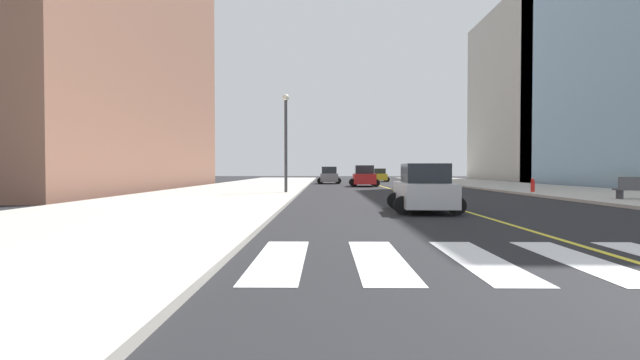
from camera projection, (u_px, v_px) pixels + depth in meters
The scene contains 12 objects.
sidewalk_kerb_west at pixel (199, 199), 24.36m from camera, with size 10.00×120.00×0.15m, color #B2ADA3.
crosswalk_paint at pixel (629, 260), 8.22m from camera, with size 13.50×4.00×0.01m.
lane_divider_paint at pixel (382, 186), 44.21m from camera, with size 0.16×80.00×0.01m, color yellow.
parking_garage_concrete at pixel (558, 94), 64.12m from camera, with size 18.00×24.00×24.38m, color #B2ADA3.
low_rise_brick_west at pixel (67, 40), 36.64m from camera, with size 16.00×32.00×24.00m, color brown.
car_yellow_nearest at pixel (380, 176), 61.46m from camera, with size 2.59×4.04×1.77m.
car_red_second at pixel (364, 177), 44.35m from camera, with size 2.91×4.60×2.03m.
car_gray_third at pixel (329, 176), 52.85m from camera, with size 2.74×4.39×1.96m.
car_silver_fourth at pixel (424, 189), 17.69m from camera, with size 2.71×4.24×1.86m.
park_bench at pixel (635, 188), 22.96m from camera, with size 1.81×0.61×1.12m.
fire_hydrant at pixel (533, 185), 30.39m from camera, with size 0.26×0.26×0.89m.
street_lamp at pixel (286, 133), 29.82m from camera, with size 0.44×0.44×6.41m.
Camera 1 is at (-5.47, -4.25, 1.64)m, focal length 25.67 mm.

